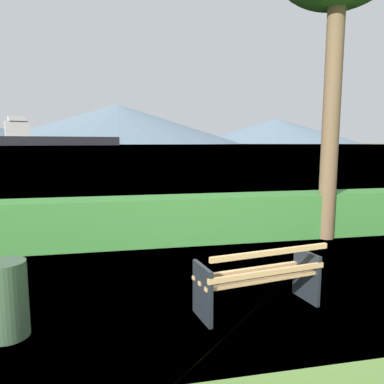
# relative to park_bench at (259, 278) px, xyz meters

# --- Properties ---
(ground_plane) EXTENTS (1400.00, 1400.00, 0.00)m
(ground_plane) POSITION_rel_park_bench_xyz_m (-0.01, 0.06, -0.42)
(ground_plane) COLOR #567A38
(water_surface) EXTENTS (620.00, 620.00, 0.00)m
(water_surface) POSITION_rel_park_bench_xyz_m (-0.01, 308.77, -0.42)
(water_surface) COLOR #7A99A8
(water_surface) RESTS_ON ground_plane
(park_bench) EXTENTS (1.68, 0.83, 0.87)m
(park_bench) POSITION_rel_park_bench_xyz_m (0.00, 0.00, 0.00)
(park_bench) COLOR tan
(park_bench) RESTS_ON ground_plane
(hedge_row) EXTENTS (11.34, 0.80, 0.99)m
(hedge_row) POSITION_rel_park_bench_xyz_m (-0.01, 3.36, 0.07)
(hedge_row) COLOR #387A33
(hedge_row) RESTS_ON ground_plane
(trash_bin) EXTENTS (0.44, 0.44, 0.85)m
(trash_bin) POSITION_rel_park_bench_xyz_m (-2.94, -0.04, 0.00)
(trash_bin) COLOR #385138
(trash_bin) RESTS_ON ground_plane
(cargo_ship_large) EXTENTS (84.92, 37.64, 19.57)m
(cargo_ship_large) POSITION_rel_park_bench_xyz_m (-48.77, 272.42, 5.05)
(cargo_ship_large) COLOR #232328
(cargo_ship_large) RESTS_ON water_surface
(distant_hills) EXTENTS (860.05, 420.57, 60.69)m
(distant_hills) POSITION_rel_park_bench_xyz_m (-48.00, 569.68, 26.83)
(distant_hills) COLOR slate
(distant_hills) RESTS_ON ground_plane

